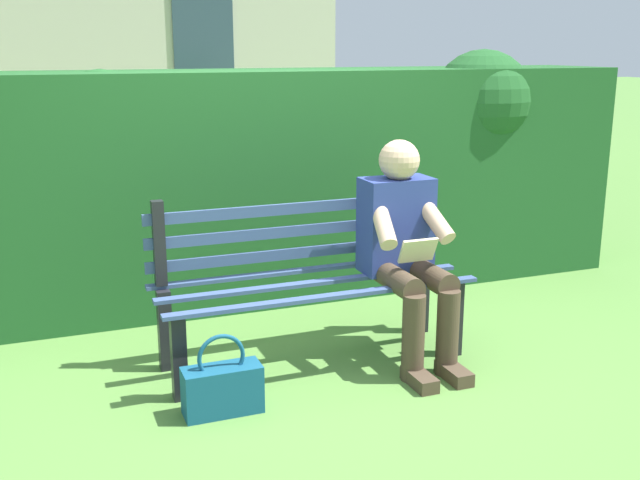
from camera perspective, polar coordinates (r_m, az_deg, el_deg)
ground at (r=4.15m, az=-0.51°, el=-9.16°), size 60.00×60.00×0.00m
park_bench at (r=4.07m, az=-0.96°, el=-2.80°), size 1.68×0.54×0.90m
person_seated at (r=4.05m, az=6.52°, el=-0.41°), size 0.44×0.73×1.19m
hedge_backdrop at (r=5.17m, az=-2.01°, el=4.92°), size 4.79×0.88×1.65m
handbag at (r=3.59m, az=-7.41°, el=-11.04°), size 0.37×0.15×0.39m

